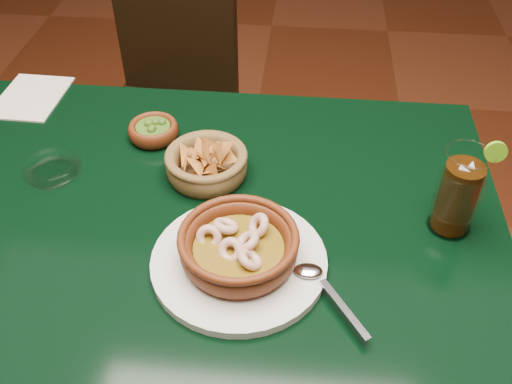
# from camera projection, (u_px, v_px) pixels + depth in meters

# --- Properties ---
(dining_table) EXTENTS (1.20, 0.80, 0.75)m
(dining_table) POSITION_uv_depth(u_px,v_px,m) (188.00, 239.00, 1.15)
(dining_table) COLOR black
(dining_table) RESTS_ON ground
(dining_chair) EXTENTS (0.51, 0.51, 0.91)m
(dining_chair) POSITION_uv_depth(u_px,v_px,m) (164.00, 105.00, 1.79)
(dining_chair) COLOR black
(dining_chair) RESTS_ON ground
(shrimp_plate) EXTENTS (0.36, 0.30, 0.08)m
(shrimp_plate) POSITION_uv_depth(u_px,v_px,m) (239.00, 251.00, 0.95)
(shrimp_plate) COLOR silver
(shrimp_plate) RESTS_ON dining_table
(chip_basket) EXTENTS (0.20, 0.20, 0.11)m
(chip_basket) POSITION_uv_depth(u_px,v_px,m) (207.00, 164.00, 1.13)
(chip_basket) COLOR brown
(chip_basket) RESTS_ON dining_table
(guacamole_ramekin) EXTENTS (0.13, 0.13, 0.04)m
(guacamole_ramekin) POSITION_uv_depth(u_px,v_px,m) (153.00, 130.00, 1.23)
(guacamole_ramekin) COLOR #51200C
(guacamole_ramekin) RESTS_ON dining_table
(cola_drink) EXTENTS (0.17, 0.17, 0.19)m
(cola_drink) POSITION_uv_depth(u_px,v_px,m) (459.00, 192.00, 0.98)
(cola_drink) COLOR white
(cola_drink) RESTS_ON dining_table
(glass_ashtray) EXTENTS (0.12, 0.12, 0.03)m
(glass_ashtray) POSITION_uv_depth(u_px,v_px,m) (52.00, 169.00, 1.14)
(glass_ashtray) COLOR white
(glass_ashtray) RESTS_ON dining_table
(paper_menu) EXTENTS (0.15, 0.20, 0.00)m
(paper_menu) POSITION_uv_depth(u_px,v_px,m) (31.00, 97.00, 1.36)
(paper_menu) COLOR beige
(paper_menu) RESTS_ON dining_table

